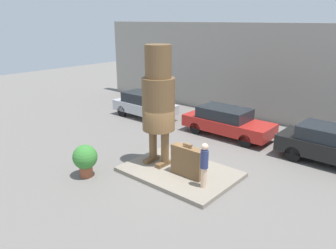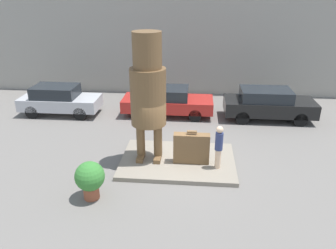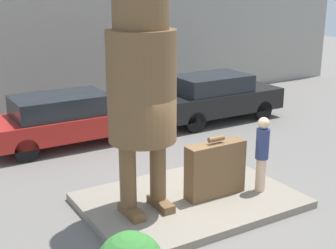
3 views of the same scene
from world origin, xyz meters
name	(u,v)px [view 3 (image 3 of 3)]	position (x,y,z in m)	size (l,w,h in m)	color
ground_plane	(189,204)	(0.00, 0.00, 0.00)	(60.00, 60.00, 0.00)	slate
pedestal	(189,200)	(0.00, 0.00, 0.08)	(4.43, 3.11, 0.16)	gray
building_backdrop	(50,33)	(0.00, 9.19, 2.87)	(28.00, 0.60, 5.74)	gray
statue_figure	(141,70)	(-1.11, 0.00, 3.01)	(1.32, 1.32, 4.87)	brown
giant_suitcase	(215,169)	(0.52, -0.19, 0.76)	(1.36, 0.37, 1.34)	brown
tourist	(262,151)	(1.52, -0.52, 1.09)	(0.29, 0.29, 1.68)	beige
parked_car_red	(66,118)	(-0.94, 5.13, 0.80)	(4.77, 1.82, 1.52)	#B2231E
parked_car_black	(215,96)	(4.33, 5.00, 0.85)	(4.56, 1.85, 1.61)	black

